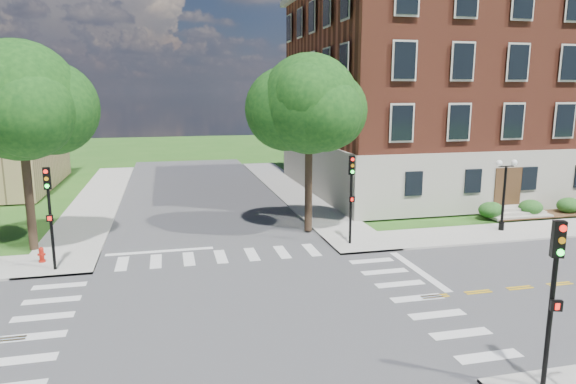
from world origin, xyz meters
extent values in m
plane|color=#275919|center=(0.00, 0.00, 0.00)|extent=(160.00, 160.00, 0.00)
cube|color=#3D3D3F|center=(0.00, 0.00, 0.01)|extent=(90.00, 12.00, 0.01)
cube|color=#3D3D3F|center=(0.00, 0.00, 0.01)|extent=(12.00, 90.00, 0.01)
cube|color=#9E9B93|center=(7.75, 23.00, 0.06)|extent=(3.50, 34.00, 0.12)
cube|color=#9E9B93|center=(-7.75, 23.00, 0.06)|extent=(3.50, 34.00, 0.12)
cube|color=silver|center=(8.80, 3.00, 0.00)|extent=(0.40, 5.50, 0.00)
cube|color=#A8A494|center=(24.00, 22.00, 2.22)|extent=(30.00, 20.00, 4.20)
cube|color=brown|center=(24.00, 22.00, 10.22)|extent=(29.55, 19.70, 11.80)
cube|color=#472D19|center=(20.00, 11.96, 1.82)|extent=(2.00, 0.10, 2.80)
cylinder|color=black|center=(-9.46, 10.44, 2.47)|extent=(0.44, 0.44, 4.70)
sphere|color=#0E3610|center=(-9.46, 10.44, 7.82)|extent=(6.01, 6.01, 6.01)
cylinder|color=black|center=(5.58, 10.66, 2.41)|extent=(0.44, 0.44, 4.58)
sphere|color=#0E3610|center=(5.58, 10.66, 7.57)|extent=(5.73, 5.73, 5.73)
cylinder|color=black|center=(7.56, -6.78, 2.02)|extent=(0.14, 0.14, 3.80)
cube|color=black|center=(7.56, -6.78, 4.42)|extent=(0.38, 0.32, 1.00)
cylinder|color=red|center=(7.56, -6.91, 4.75)|extent=(0.19, 0.11, 0.18)
cylinder|color=orange|center=(7.56, -6.91, 4.42)|extent=(0.19, 0.11, 0.18)
cylinder|color=#19E533|center=(7.56, -6.91, 4.09)|extent=(0.19, 0.11, 0.18)
cube|color=black|center=(7.56, -6.96, 2.62)|extent=(0.32, 0.22, 0.30)
cylinder|color=black|center=(7.08, 7.57, 2.02)|extent=(0.14, 0.14, 3.80)
cube|color=black|center=(7.08, 7.57, 4.42)|extent=(0.38, 0.33, 1.00)
cylinder|color=red|center=(7.08, 7.44, 4.75)|extent=(0.19, 0.12, 0.18)
cylinder|color=orange|center=(7.08, 7.44, 4.42)|extent=(0.19, 0.12, 0.18)
cylinder|color=#19E533|center=(7.08, 7.44, 4.09)|extent=(0.19, 0.12, 0.18)
cube|color=black|center=(7.08, 7.39, 2.62)|extent=(0.32, 0.23, 0.30)
cylinder|color=black|center=(-7.75, 6.82, 2.02)|extent=(0.14, 0.14, 3.80)
cube|color=black|center=(-7.75, 6.82, 4.42)|extent=(0.36, 0.29, 1.00)
cylinder|color=red|center=(-7.75, 6.69, 4.75)|extent=(0.19, 0.09, 0.18)
cylinder|color=orange|center=(-7.75, 6.69, 4.42)|extent=(0.19, 0.09, 0.18)
cylinder|color=#19E533|center=(-7.75, 6.69, 4.09)|extent=(0.19, 0.09, 0.18)
cube|color=black|center=(-7.75, 6.64, 2.62)|extent=(0.32, 0.19, 0.30)
cylinder|color=black|center=(16.83, 8.04, 0.37)|extent=(0.32, 0.32, 0.50)
cylinder|color=black|center=(16.83, 8.04, 2.02)|extent=(0.16, 0.16, 3.80)
cube|color=black|center=(16.83, 8.04, 3.97)|extent=(1.00, 0.06, 0.06)
sphere|color=white|center=(16.33, 8.04, 4.17)|extent=(0.36, 0.36, 0.36)
sphere|color=white|center=(17.33, 8.04, 4.17)|extent=(0.36, 0.36, 0.36)
cylinder|color=#A3170C|center=(-8.57, 8.07, 0.17)|extent=(0.32, 0.32, 0.10)
cylinder|color=#A3170C|center=(-8.57, 8.07, 0.42)|extent=(0.22, 0.22, 0.60)
sphere|color=#A3170C|center=(-8.57, 8.07, 0.75)|extent=(0.24, 0.24, 0.24)
cylinder|color=#A3170C|center=(-8.57, 8.07, 0.50)|extent=(0.35, 0.12, 0.12)
cylinder|color=#A3170C|center=(-8.57, 8.07, 0.50)|extent=(0.12, 0.35, 0.12)
camera|label=1|loc=(-2.45, -17.85, 8.27)|focal=32.00mm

